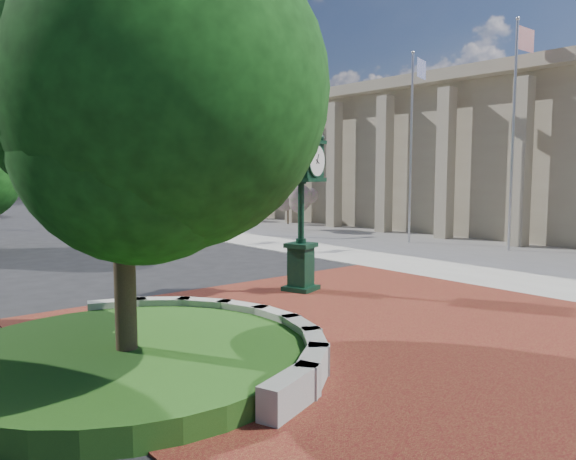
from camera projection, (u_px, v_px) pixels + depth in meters
The scene contains 14 objects.
ground at pixel (337, 322), 12.70m from camera, with size 200.00×200.00×0.00m, color black.
plaza at pixel (371, 330), 11.93m from camera, with size 12.00×12.00×0.04m, color maroon.
sidewalk at pixel (418, 235), 30.52m from camera, with size 20.00×50.00×0.04m, color #9E9B93.
planter_wall at pixel (239, 332), 10.96m from camera, with size 2.96×6.77×0.54m.
grass_bed at pixel (127, 360), 9.51m from camera, with size 6.10×6.10×0.40m, color #1F4413.
civic_building at pixel (467, 158), 36.44m from camera, with size 17.35×44.00×8.60m.
tree_planter at pixel (121, 150), 9.15m from camera, with size 5.20×5.20×6.33m.
post_clock at pixel (301, 196), 15.68m from camera, with size 1.25×1.25×4.93m.
flagpole_a at pixel (513, 133), 23.67m from camera, with size 1.54×0.17×9.80m.
flagpole_b at pixel (411, 146), 26.47m from camera, with size 1.38×0.44×9.01m.
street_lamp_near at pixel (124, 140), 32.82m from camera, with size 1.98×0.74×9.03m.
shrub_near at pixel (301, 203), 32.63m from camera, with size 1.20×1.20×2.20m.
shrub_mid at pixel (288, 200), 36.46m from camera, with size 1.20×1.20×2.20m.
shrub_far at pixel (227, 198), 39.60m from camera, with size 1.20×1.20×2.20m.
Camera 1 is at (-8.79, -8.85, 3.36)m, focal length 35.00 mm.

